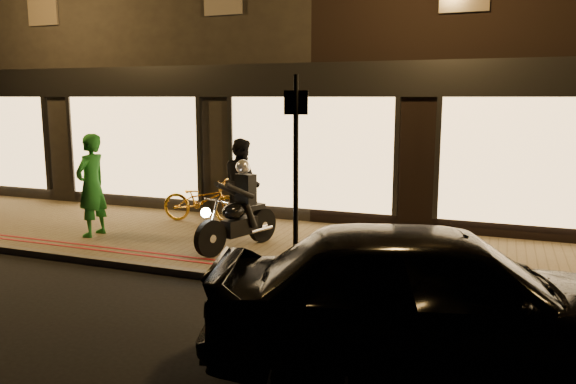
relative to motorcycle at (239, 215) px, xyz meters
The scene contains 11 objects.
ground 1.71m from the motorcycle, 72.31° to the right, with size 90.00×90.00×0.00m, color black.
sidewalk 0.98m from the motorcycle, 48.31° to the left, with size 50.00×4.00×0.12m, color brown.
kerb_stone 1.64m from the motorcycle, 71.73° to the right, with size 50.00×0.14×0.12m, color #59544C.
red_kerb_lines 1.20m from the motorcycle, 63.02° to the right, with size 50.00×0.26×0.01m.
building_row 8.31m from the motorcycle, 86.42° to the left, with size 48.00×10.11×8.50m.
motorcycle is the anchor object (origin of this frame).
sign_post 2.10m from the motorcycle, 35.77° to the right, with size 0.35×0.10×3.00m.
bicycle_gold 2.37m from the motorcycle, 135.87° to the left, with size 0.63×1.80×0.94m, color gold.
person_green 3.10m from the motorcycle, behind, with size 0.73×0.48×1.99m, color #1E7326.
person_dark 1.98m from the motorcycle, 114.04° to the left, with size 0.89×0.69×1.83m, color black.
parked_car 4.96m from the motorcycle, 40.09° to the right, with size 1.88×4.68×1.59m, color black.
Camera 1 is at (3.86, -7.30, 2.80)m, focal length 35.00 mm.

